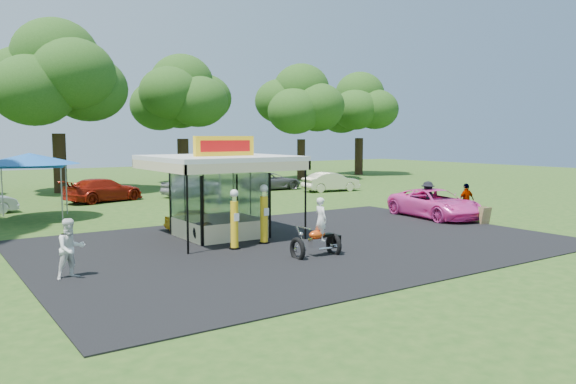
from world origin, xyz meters
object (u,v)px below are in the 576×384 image
object	(u,v)px
kiosk_car	(197,219)
bg_car_c	(192,185)
bg_car_b	(104,190)
bg_car_e	(331,182)
spectator_west	(71,249)
spectator_east_b	(466,200)
bg_car_d	(272,181)
tent_east	(219,160)
gas_station_kiosk	(219,194)
a_frame_sign	(485,216)
spectator_east_a	(428,199)
gas_pump_right	(264,216)
gas_pump_left	(234,221)
pink_sedan	(435,204)
tent_west	(29,159)
motorcycle	(319,233)

from	to	relation	value
kiosk_car	bg_car_c	world-z (taller)	bg_car_c
bg_car_b	bg_car_e	world-z (taller)	bg_car_b
spectator_west	bg_car_c	world-z (taller)	spectator_west
spectator_east_b	bg_car_d	bearing A→B (deg)	-84.34
spectator_west	bg_car_e	world-z (taller)	spectator_west
bg_car_b	tent_east	xyz separation A→B (m)	(6.14, -4.12, 1.91)
gas_station_kiosk	a_frame_sign	size ratio (longest dim) A/B	6.36
spectator_east_a	bg_car_b	distance (m)	20.18
gas_pump_right	spectator_west	xyz separation A→B (m)	(-7.47, -1.32, -0.22)
kiosk_car	spectator_east_a	world-z (taller)	spectator_east_a
gas_station_kiosk	spectator_west	xyz separation A→B (m)	(-6.74, -3.66, -0.89)
spectator_west	kiosk_car	bearing A→B (deg)	29.30
bg_car_d	gas_pump_left	bearing A→B (deg)	146.71
spectator_east_b	gas_pump_left	bearing A→B (deg)	7.43
spectator_west	bg_car_d	distance (m)	27.94
bg_car_c	bg_car_b	bearing A→B (deg)	70.76
tent_east	spectator_east_b	bearing A→B (deg)	-61.26
gas_pump_right	pink_sedan	distance (m)	10.94
tent_east	gas_station_kiosk	bearing A→B (deg)	-117.26
spectator_east_a	tent_east	size ratio (longest dim) A/B	0.45
bg_car_e	bg_car_c	bearing A→B (deg)	81.06
bg_car_e	gas_pump_right	bearing A→B (deg)	141.19
a_frame_sign	spectator_west	bearing A→B (deg)	-166.84
gas_station_kiosk	kiosk_car	world-z (taller)	gas_station_kiosk
a_frame_sign	bg_car_d	xyz separation A→B (m)	(1.05, 20.36, 0.23)
tent_west	bg_car_b	bearing A→B (deg)	47.13
pink_sedan	tent_east	distance (m)	14.03
motorcycle	bg_car_c	size ratio (longest dim) A/B	0.47
a_frame_sign	gas_station_kiosk	bearing A→B (deg)	175.37
spectator_east_a	gas_station_kiosk	bearing A→B (deg)	-28.78
pink_sedan	bg_car_b	bearing A→B (deg)	132.97
bg_car_b	bg_car_d	bearing A→B (deg)	-104.82
motorcycle	tent_west	size ratio (longest dim) A/B	0.45
kiosk_car	gas_station_kiosk	bearing A→B (deg)	-180.00
bg_car_d	bg_car_e	xyz separation A→B (m)	(3.00, -3.64, 0.06)
bg_car_d	a_frame_sign	bearing A→B (deg)	179.63
gas_pump_right	bg_car_c	distance (m)	18.45
gas_pump_right	motorcycle	world-z (taller)	gas_pump_right
a_frame_sign	spectator_east_a	world-z (taller)	spectator_east_a
a_frame_sign	kiosk_car	xyz separation A→B (m)	(-11.84, 6.35, 0.05)
spectator_east_a	bg_car_c	world-z (taller)	spectator_east_a
bg_car_b	tent_east	distance (m)	7.64
spectator_west	bg_car_c	size ratio (longest dim) A/B	0.39
motorcycle	bg_car_d	distance (m)	24.56
motorcycle	bg_car_d	xyz separation A→B (m)	(11.78, 21.55, -0.18)
bg_car_d	pink_sedan	bearing A→B (deg)	178.42
gas_pump_right	tent_east	bearing A→B (deg)	69.50
a_frame_sign	spectator_east_a	xyz separation A→B (m)	(-0.41, 3.16, 0.51)
gas_station_kiosk	spectator_east_b	distance (m)	13.34
bg_car_b	tent_east	world-z (taller)	tent_east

